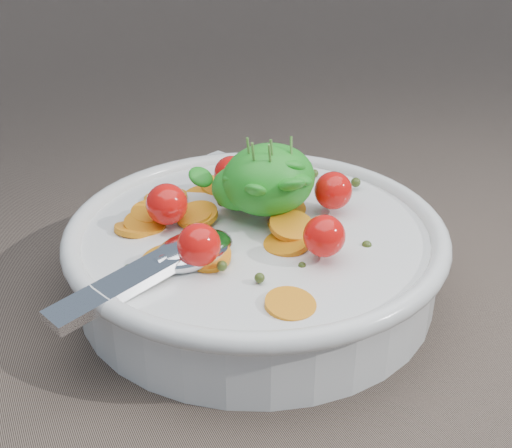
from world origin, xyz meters
name	(u,v)px	position (x,y,z in m)	size (l,w,h in m)	color
ground	(216,279)	(0.00, 0.00, 0.00)	(6.00, 6.00, 0.00)	brown
bowl	(255,250)	(0.03, -0.03, 0.04)	(0.33, 0.30, 0.13)	silver
napkin	(211,194)	(0.06, 0.15, 0.00)	(0.18, 0.15, 0.01)	white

